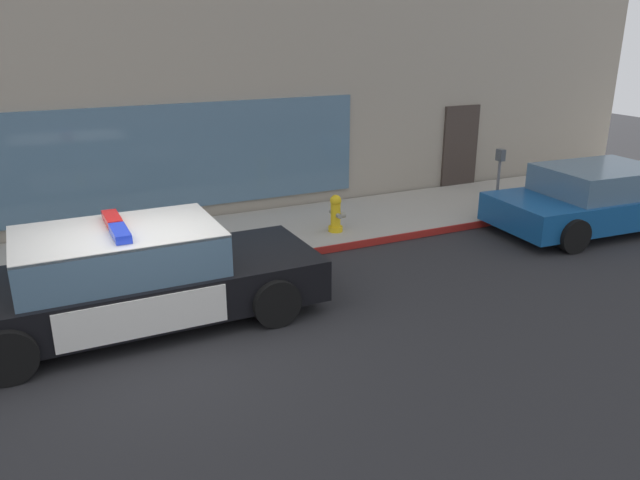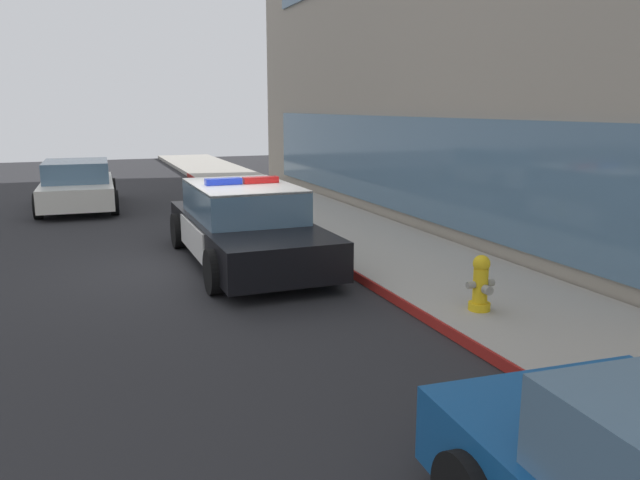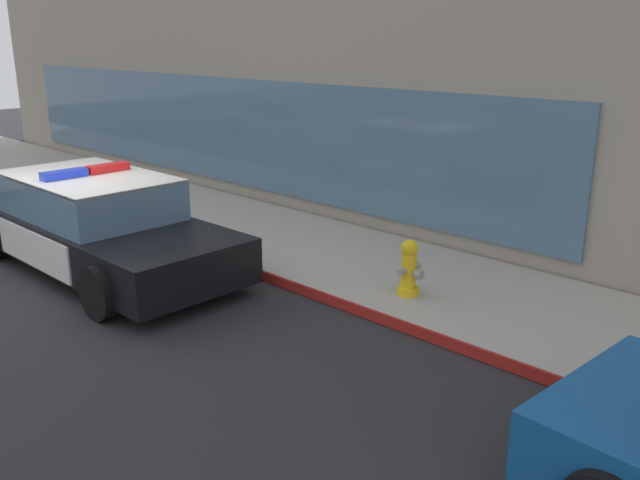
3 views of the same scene
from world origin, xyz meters
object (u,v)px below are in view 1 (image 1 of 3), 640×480
at_px(car_down_street, 598,199).
at_px(fire_hydrant, 336,214).
at_px(police_cruiser, 133,278).
at_px(parking_meter, 499,169).

bearing_deg(car_down_street, fire_hydrant, 164.54).
bearing_deg(fire_hydrant, police_cruiser, -154.08).
bearing_deg(parking_meter, fire_hydrant, 175.90).
height_order(police_cruiser, parking_meter, police_cruiser).
relative_size(police_cruiser, fire_hydrant, 6.94).
height_order(police_cruiser, car_down_street, police_cruiser).
bearing_deg(car_down_street, parking_meter, 135.41).
bearing_deg(fire_hydrant, car_down_street, -18.96).
bearing_deg(police_cruiser, parking_meter, 12.18).
relative_size(fire_hydrant, car_down_street, 0.16).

